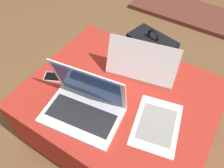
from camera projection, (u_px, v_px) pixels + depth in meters
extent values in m
plane|color=brown|center=(118.00, 131.00, 1.49)|extent=(14.00, 14.00, 0.00)
cube|color=maroon|center=(119.00, 129.00, 1.47)|extent=(0.95, 0.78, 0.05)
cube|color=#B22D23|center=(119.00, 112.00, 1.31)|extent=(0.99, 0.81, 0.38)
cube|color=silver|center=(82.00, 115.00, 1.06)|extent=(0.41, 0.29, 0.02)
cube|color=#232328|center=(81.00, 115.00, 1.05)|extent=(0.35, 0.18, 0.00)
cube|color=silver|center=(89.00, 85.00, 1.02)|extent=(0.38, 0.11, 0.24)
cube|color=#1E4799|center=(88.00, 86.00, 1.02)|extent=(0.34, 0.10, 0.21)
cube|color=silver|center=(143.00, 67.00, 1.27)|extent=(0.41, 0.29, 0.02)
cube|color=#B2B2B7|center=(143.00, 65.00, 1.27)|extent=(0.35, 0.19, 0.00)
cube|color=silver|center=(141.00, 62.00, 1.14)|extent=(0.39, 0.16, 0.21)
cube|color=white|center=(142.00, 61.00, 1.15)|extent=(0.34, 0.14, 0.19)
cube|color=white|center=(57.00, 77.00, 1.23)|extent=(0.16, 0.12, 0.01)
cube|color=black|center=(57.00, 77.00, 1.22)|extent=(0.15, 0.11, 0.00)
cube|color=black|center=(149.00, 59.00, 1.67)|extent=(0.37, 0.26, 0.39)
cube|color=black|center=(157.00, 58.00, 1.78)|extent=(0.27, 0.13, 0.17)
torus|color=black|center=(153.00, 36.00, 1.50)|extent=(0.10, 0.04, 0.10)
cube|color=white|center=(157.00, 124.00, 1.04)|extent=(0.27, 0.33, 0.00)
cube|color=gray|center=(157.00, 124.00, 1.04)|extent=(0.20, 0.24, 0.00)
cube|color=brown|center=(196.00, 14.00, 2.35)|extent=(1.40, 0.50, 0.04)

